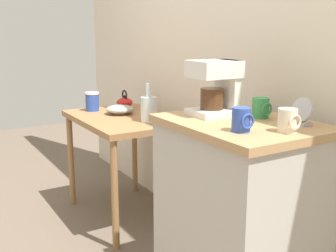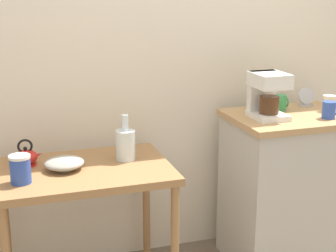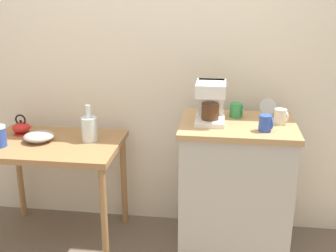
# 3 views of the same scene
# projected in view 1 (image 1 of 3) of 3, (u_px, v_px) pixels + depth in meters

# --- Properties ---
(ground_plane) EXTENTS (8.00, 8.00, 0.00)m
(ground_plane) POSITION_uv_depth(u_px,v_px,m) (175.00, 250.00, 2.60)
(ground_plane) COLOR #6B5B4C
(back_wall) EXTENTS (4.40, 0.10, 2.80)m
(back_wall) POSITION_uv_depth(u_px,v_px,m) (243.00, 19.00, 2.41)
(back_wall) COLOR beige
(back_wall) RESTS_ON ground_plane
(wooden_table) EXTENTS (0.91, 0.63, 0.75)m
(wooden_table) POSITION_uv_depth(u_px,v_px,m) (125.00, 129.00, 2.96)
(wooden_table) COLOR #9E7044
(wooden_table) RESTS_ON ground_plane
(kitchen_counter) EXTENTS (0.72, 0.56, 0.94)m
(kitchen_counter) POSITION_uv_depth(u_px,v_px,m) (238.00, 218.00, 1.97)
(kitchen_counter) COLOR #BCB7AD
(kitchen_counter) RESTS_ON ground_plane
(bowl_stoneware) EXTENTS (0.20, 0.20, 0.06)m
(bowl_stoneware) POSITION_uv_depth(u_px,v_px,m) (120.00, 109.00, 3.01)
(bowl_stoneware) COLOR #9E998C
(bowl_stoneware) RESTS_ON wooden_table
(teakettle) EXTENTS (0.15, 0.12, 0.15)m
(teakettle) POSITION_uv_depth(u_px,v_px,m) (125.00, 102.00, 3.23)
(teakettle) COLOR red
(teakettle) RESTS_ON wooden_table
(glass_carafe_vase) EXTENTS (0.11, 0.11, 0.25)m
(glass_carafe_vase) POSITION_uv_depth(u_px,v_px,m) (149.00, 108.00, 2.75)
(glass_carafe_vase) COLOR silver
(glass_carafe_vase) RESTS_ON wooden_table
(canister_enamel) EXTENTS (0.10, 0.10, 0.14)m
(canister_enamel) POSITION_uv_depth(u_px,v_px,m) (92.00, 101.00, 3.13)
(canister_enamel) COLOR #2D4CAD
(canister_enamel) RESTS_ON wooden_table
(coffee_maker) EXTENTS (0.18, 0.22, 0.26)m
(coffee_maker) POSITION_uv_depth(u_px,v_px,m) (218.00, 85.00, 1.98)
(coffee_maker) COLOR white
(coffee_maker) RESTS_ON kitchen_counter
(mug_blue) EXTENTS (0.08, 0.07, 0.10)m
(mug_blue) POSITION_uv_depth(u_px,v_px,m) (242.00, 120.00, 1.66)
(mug_blue) COLOR #2D4CAD
(mug_blue) RESTS_ON kitchen_counter
(mug_small_cream) EXTENTS (0.08, 0.08, 0.10)m
(mug_small_cream) POSITION_uv_depth(u_px,v_px,m) (288.00, 121.00, 1.65)
(mug_small_cream) COLOR beige
(mug_small_cream) RESTS_ON kitchen_counter
(mug_tall_green) EXTENTS (0.08, 0.08, 0.09)m
(mug_tall_green) POSITION_uv_depth(u_px,v_px,m) (261.00, 108.00, 1.93)
(mug_tall_green) COLOR #338C4C
(mug_tall_green) RESTS_ON kitchen_counter
(table_clock) EXTENTS (0.11, 0.05, 0.12)m
(table_clock) POSITION_uv_depth(u_px,v_px,m) (302.00, 113.00, 1.78)
(table_clock) COLOR #B2B5BA
(table_clock) RESTS_ON kitchen_counter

